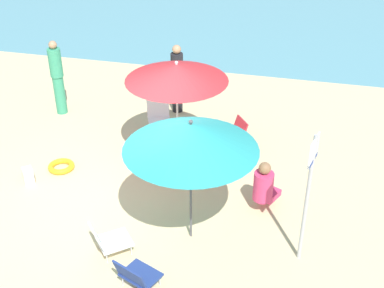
{
  "coord_description": "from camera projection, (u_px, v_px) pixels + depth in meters",
  "views": [
    {
      "loc": [
        2.88,
        -6.98,
        5.6
      ],
      "look_at": [
        0.95,
        0.91,
        0.7
      ],
      "focal_mm": 47.97,
      "sensor_mm": 36.0,
      "label": 1
    }
  ],
  "objects": [
    {
      "name": "ground_plane",
      "position": [
        129.0,
        196.0,
        9.29
      ],
      "size": [
        40.0,
        40.0,
        0.0
      ],
      "primitive_type": "plane",
      "color": "#D3BC8C"
    },
    {
      "name": "umbrella_teal",
      "position": [
        191.0,
        137.0,
        7.39
      ],
      "size": [
        2.02,
        2.02,
        2.15
      ],
      "color": "#4C4C51",
      "rests_on": "ground_plane"
    },
    {
      "name": "umbrella_red",
      "position": [
        177.0,
        72.0,
        9.3
      ],
      "size": [
        1.91,
        1.91,
        2.13
      ],
      "color": "silver",
      "rests_on": "ground_plane"
    },
    {
      "name": "beach_chair_a",
      "position": [
        136.0,
        275.0,
        7.22
      ],
      "size": [
        0.68,
        0.65,
        0.55
      ],
      "rotation": [
        0.0,
        0.0,
        1.17
      ],
      "color": "navy",
      "rests_on": "ground_plane"
    },
    {
      "name": "beach_chair_b",
      "position": [
        234.0,
        132.0,
        10.74
      ],
      "size": [
        0.73,
        0.71,
        0.53
      ],
      "rotation": [
        0.0,
        0.0,
        -2.54
      ],
      "color": "red",
      "rests_on": "ground_plane"
    },
    {
      "name": "beach_chair_c",
      "position": [
        108.0,
        240.0,
        7.87
      ],
      "size": [
        0.74,
        0.73,
        0.55
      ],
      "rotation": [
        0.0,
        0.0,
        0.7
      ],
      "color": "white",
      "rests_on": "ground_plane"
    },
    {
      "name": "beach_chair_d",
      "position": [
        159.0,
        114.0,
        11.23
      ],
      "size": [
        0.66,
        0.68,
        0.68
      ],
      "rotation": [
        0.0,
        0.0,
        -1.16
      ],
      "color": "white",
      "rests_on": "ground_plane"
    },
    {
      "name": "person_a",
      "position": [
        177.0,
        78.0,
        11.72
      ],
      "size": [
        0.28,
        0.28,
        1.63
      ],
      "rotation": [
        0.0,
        0.0,
        2.78
      ],
      "color": "black",
      "rests_on": "ground_plane"
    },
    {
      "name": "person_b",
      "position": [
        265.0,
        186.0,
        8.71
      ],
      "size": [
        0.48,
        0.57,
        0.98
      ],
      "rotation": [
        0.0,
        0.0,
        1.13
      ],
      "color": "#DB3866",
      "rests_on": "ground_plane"
    },
    {
      "name": "person_c",
      "position": [
        57.0,
        77.0,
        11.62
      ],
      "size": [
        0.29,
        0.29,
        1.76
      ],
      "rotation": [
        0.0,
        0.0,
        0.68
      ],
      "color": "#389970",
      "rests_on": "ground_plane"
    },
    {
      "name": "warning_sign",
      "position": [
        309.0,
        184.0,
        7.22
      ],
      "size": [
        0.12,
        0.41,
        2.18
      ],
      "rotation": [
        0.0,
        0.0,
        -0.23
      ],
      "color": "#ADADB2",
      "rests_on": "ground_plane"
    },
    {
      "name": "swim_ring",
      "position": [
        61.0,
        166.0,
        10.01
      ],
      "size": [
        0.51,
        0.51,
        0.11
      ],
      "primitive_type": "torus",
      "color": "yellow",
      "rests_on": "ground_plane"
    },
    {
      "name": "beach_bag",
      "position": [
        28.0,
        176.0,
        9.58
      ],
      "size": [
        0.29,
        0.3,
        0.29
      ],
      "primitive_type": "cube",
      "rotation": [
        0.0,
        0.0,
        2.26
      ],
      "color": "silver",
      "rests_on": "ground_plane"
    }
  ]
}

